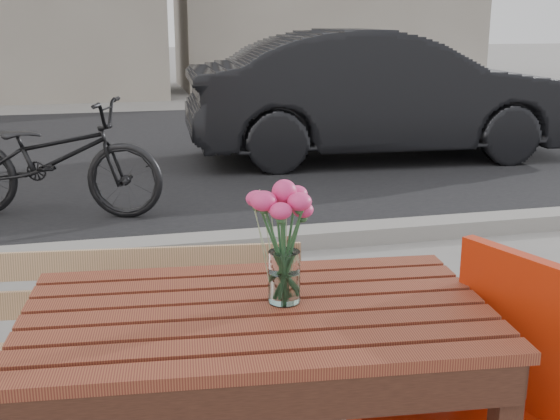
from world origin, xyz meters
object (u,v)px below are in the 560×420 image
object	(u,v)px
main_table	(258,351)
parked_car	(381,95)
main_vase	(284,227)
bicycle	(51,159)
red_chair	(489,398)

from	to	relation	value
main_table	parked_car	bearing A→B (deg)	70.91
main_table	parked_car	distance (m)	6.48
main_table	main_vase	size ratio (longest dim) A/B	3.85
main_vase	bicycle	bearing A→B (deg)	102.81
main_table	red_chair	xyz separation A→B (m)	(0.62, -0.21, -0.12)
parked_car	bicycle	xyz separation A→B (m)	(-3.57, -1.75, -0.25)
main_vase	bicycle	xyz separation A→B (m)	(-0.93, 4.11, -0.54)
bicycle	main_vase	bearing A→B (deg)	-149.39
parked_car	bicycle	size ratio (longest dim) A/B	2.43
main_table	red_chair	world-z (taller)	red_chair
red_chair	parked_car	size ratio (longest dim) A/B	0.21
red_chair	main_vase	bearing A→B (deg)	-131.60
bicycle	red_chair	bearing A→B (deg)	-143.43
parked_car	red_chair	bearing A→B (deg)	164.46
main_table	main_vase	xyz separation A→B (m)	(0.08, 0.02, 0.36)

